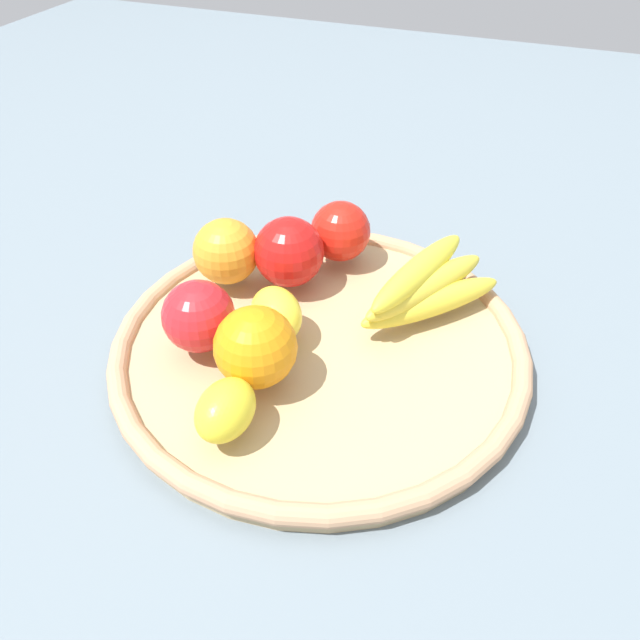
{
  "coord_description": "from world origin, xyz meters",
  "views": [
    {
      "loc": [
        0.45,
        0.17,
        0.45
      ],
      "look_at": [
        0.0,
        0.0,
        0.05
      ],
      "focal_mm": 35.16,
      "sensor_mm": 36.0,
      "label": 1
    }
  ],
  "objects_px": {
    "orange_1": "(256,347)",
    "apple_1": "(289,252)",
    "apple_0": "(199,316)",
    "banana_bunch": "(425,287)",
    "orange_0": "(226,251)",
    "lemon_1": "(226,410)",
    "apple_2": "(340,231)",
    "lemon_0": "(276,314)"
  },
  "relations": [
    {
      "from": "orange_1",
      "to": "lemon_0",
      "type": "height_order",
      "value": "orange_1"
    },
    {
      "from": "apple_2",
      "to": "orange_0",
      "type": "distance_m",
      "value": 0.13
    },
    {
      "from": "banana_bunch",
      "to": "orange_0",
      "type": "distance_m",
      "value": 0.22
    },
    {
      "from": "apple_0",
      "to": "apple_1",
      "type": "xyz_separation_m",
      "value": [
        -0.13,
        0.04,
        0.0
      ]
    },
    {
      "from": "apple_0",
      "to": "apple_1",
      "type": "bearing_deg",
      "value": 162.7
    },
    {
      "from": "apple_0",
      "to": "orange_0",
      "type": "relative_size",
      "value": 0.97
    },
    {
      "from": "banana_bunch",
      "to": "orange_0",
      "type": "height_order",
      "value": "orange_0"
    },
    {
      "from": "apple_1",
      "to": "lemon_1",
      "type": "relative_size",
      "value": 1.2
    },
    {
      "from": "apple_0",
      "to": "lemon_0",
      "type": "relative_size",
      "value": 1.06
    },
    {
      "from": "apple_1",
      "to": "lemon_1",
      "type": "xyz_separation_m",
      "value": [
        0.22,
        0.03,
        -0.01
      ]
    },
    {
      "from": "orange_1",
      "to": "apple_1",
      "type": "distance_m",
      "value": 0.16
    },
    {
      "from": "orange_0",
      "to": "banana_bunch",
      "type": "bearing_deg",
      "value": 96.43
    },
    {
      "from": "apple_0",
      "to": "apple_1",
      "type": "relative_size",
      "value": 0.92
    },
    {
      "from": "lemon_0",
      "to": "lemon_1",
      "type": "xyz_separation_m",
      "value": [
        0.13,
        0.01,
        -0.0
      ]
    },
    {
      "from": "apple_2",
      "to": "lemon_1",
      "type": "bearing_deg",
      "value": -0.6
    },
    {
      "from": "banana_bunch",
      "to": "orange_1",
      "type": "distance_m",
      "value": 0.2
    },
    {
      "from": "banana_bunch",
      "to": "apple_1",
      "type": "distance_m",
      "value": 0.15
    },
    {
      "from": "banana_bunch",
      "to": "apple_2",
      "type": "xyz_separation_m",
      "value": [
        -0.06,
        -0.12,
        0.01
      ]
    },
    {
      "from": "apple_0",
      "to": "lemon_0",
      "type": "bearing_deg",
      "value": 123.45
    },
    {
      "from": "apple_1",
      "to": "lemon_0",
      "type": "relative_size",
      "value": 1.15
    },
    {
      "from": "orange_1",
      "to": "apple_2",
      "type": "xyz_separation_m",
      "value": [
        -0.22,
        0.01,
        -0.0
      ]
    },
    {
      "from": "apple_0",
      "to": "orange_0",
      "type": "xyz_separation_m",
      "value": [
        -0.11,
        -0.03,
        0.0
      ]
    },
    {
      "from": "orange_1",
      "to": "apple_0",
      "type": "bearing_deg",
      "value": -108.2
    },
    {
      "from": "apple_1",
      "to": "lemon_0",
      "type": "bearing_deg",
      "value": 14.57
    },
    {
      "from": "orange_1",
      "to": "lemon_1",
      "type": "bearing_deg",
      "value": 1.84
    },
    {
      "from": "apple_0",
      "to": "lemon_1",
      "type": "distance_m",
      "value": 0.12
    },
    {
      "from": "banana_bunch",
      "to": "orange_1",
      "type": "height_order",
      "value": "orange_1"
    },
    {
      "from": "orange_1",
      "to": "orange_0",
      "type": "relative_size",
      "value": 1.05
    },
    {
      "from": "apple_1",
      "to": "lemon_1",
      "type": "distance_m",
      "value": 0.22
    },
    {
      "from": "apple_1",
      "to": "orange_0",
      "type": "height_order",
      "value": "apple_1"
    },
    {
      "from": "orange_0",
      "to": "apple_1",
      "type": "bearing_deg",
      "value": 107.1
    },
    {
      "from": "lemon_1",
      "to": "apple_0",
      "type": "bearing_deg",
      "value": -140.44
    },
    {
      "from": "apple_0",
      "to": "lemon_0",
      "type": "xyz_separation_m",
      "value": [
        -0.04,
        0.06,
        -0.01
      ]
    },
    {
      "from": "apple_0",
      "to": "apple_1",
      "type": "distance_m",
      "value": 0.14
    },
    {
      "from": "banana_bunch",
      "to": "lemon_1",
      "type": "xyz_separation_m",
      "value": [
        0.22,
        -0.12,
        -0.0
      ]
    },
    {
      "from": "banana_bunch",
      "to": "lemon_1",
      "type": "relative_size",
      "value": 2.64
    },
    {
      "from": "orange_1",
      "to": "lemon_1",
      "type": "xyz_separation_m",
      "value": [
        0.07,
        0.0,
        -0.01
      ]
    },
    {
      "from": "apple_1",
      "to": "orange_0",
      "type": "bearing_deg",
      "value": -72.9
    },
    {
      "from": "apple_0",
      "to": "orange_0",
      "type": "height_order",
      "value": "orange_0"
    },
    {
      "from": "banana_bunch",
      "to": "lemon_1",
      "type": "bearing_deg",
      "value": -27.96
    },
    {
      "from": "banana_bunch",
      "to": "lemon_0",
      "type": "relative_size",
      "value": 2.52
    },
    {
      "from": "apple_2",
      "to": "apple_1",
      "type": "bearing_deg",
      "value": -29.09
    }
  ]
}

